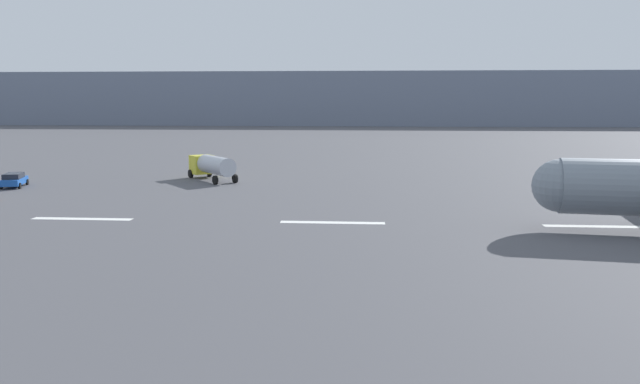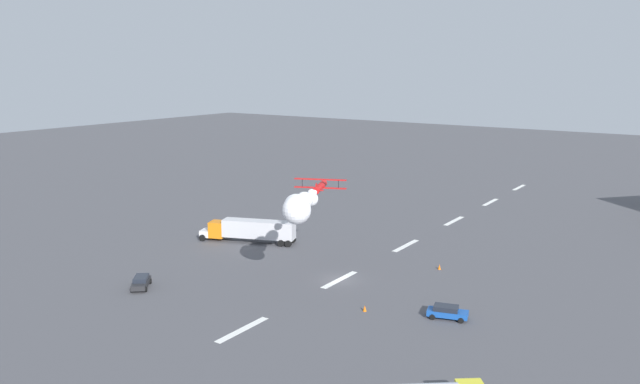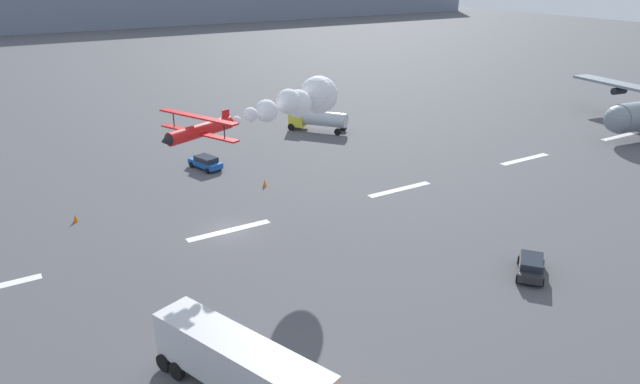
{
  "view_description": "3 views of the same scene",
  "coord_description": "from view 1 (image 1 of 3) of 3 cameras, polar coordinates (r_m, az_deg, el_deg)",
  "views": [
    {
      "loc": [
        42.14,
        -47.33,
        9.27
      ],
      "look_at": [
        38.5,
        0.0,
        2.35
      ],
      "focal_mm": 35.55,
      "sensor_mm": 36.0,
      "label": 1
    },
    {
      "loc": [
        68.12,
        43.19,
        28.27
      ],
      "look_at": [
        -3.96,
        -5.88,
        10.72
      ],
      "focal_mm": 35.37,
      "sensor_mm": 36.0,
      "label": 2
    },
    {
      "loc": [
        -17.3,
        -44.68,
        22.75
      ],
      "look_at": [
        8.35,
        -2.21,
        2.82
      ],
      "focal_mm": 32.19,
      "sensor_mm": 36.0,
      "label": 3
    }
  ],
  "objects": [
    {
      "name": "runway_stripe_6",
      "position": [
        48.31,
        1.13,
        -2.77
      ],
      "size": [
        8.0,
        0.9,
        0.01
      ],
      "primitive_type": "cube",
      "color": "white",
      "rests_on": "ground"
    },
    {
      "name": "runway_stripe_5",
      "position": [
        53.19,
        -20.62,
        -2.28
      ],
      "size": [
        8.0,
        0.9,
        0.01
      ],
      "primitive_type": "cube",
      "color": "white",
      "rests_on": "ground"
    },
    {
      "name": "airport_staff_sedan",
      "position": [
        75.32,
        -25.84,
        1.01
      ],
      "size": [
        2.99,
        4.87,
        1.52
      ],
      "color": "#194CA5",
      "rests_on": "ground"
    },
    {
      "name": "runway_stripe_7",
      "position": [
        51.15,
        23.8,
        -2.86
      ],
      "size": [
        8.0,
        0.9,
        0.01
      ],
      "primitive_type": "cube",
      "color": "white",
      "rests_on": "ground"
    },
    {
      "name": "mountain_ridge_distant",
      "position": [
        236.46,
        -5.93,
        8.35
      ],
      "size": [
        396.0,
        16.0,
        19.35
      ],
      "primitive_type": "cube",
      "color": "slate",
      "rests_on": "ground"
    },
    {
      "name": "fuel_tanker_truck",
      "position": [
        74.49,
        -9.71,
        2.37
      ],
      "size": [
        7.15,
        8.18,
        2.9
      ],
      "color": "yellow",
      "rests_on": "ground"
    }
  ]
}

